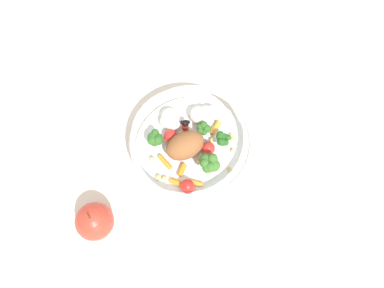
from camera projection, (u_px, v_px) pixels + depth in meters
ground_plane at (199, 148)px, 0.80m from camera, size 2.40×2.40×0.00m
food_container at (191, 140)px, 0.78m from camera, size 0.25×0.25×0.07m
loose_apple at (95, 221)px, 0.71m from camera, size 0.07×0.07×0.08m
folded_napkin at (245, 67)px, 0.87m from camera, size 0.16×0.17×0.01m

